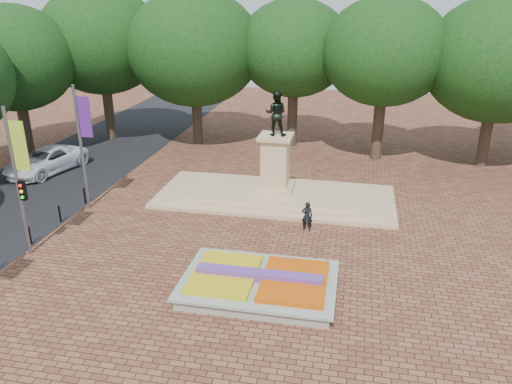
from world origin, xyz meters
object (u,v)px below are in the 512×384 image
(van, at_px, (46,161))
(pedestrian, at_px, (307,216))
(monument, at_px, (275,185))
(flower_bed, at_px, (260,283))

(van, height_order, pedestrian, van)
(pedestrian, bearing_deg, monument, -63.45)
(van, bearing_deg, pedestrian, -2.97)
(flower_bed, height_order, pedestrian, pedestrian)
(flower_bed, height_order, monument, monument)
(monument, xyz_separation_m, pedestrian, (2.32, -3.92, -0.09))
(flower_bed, relative_size, van, 1.07)
(monument, height_order, van, monument)
(van, bearing_deg, flower_bed, -20.44)
(pedestrian, bearing_deg, van, -20.61)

